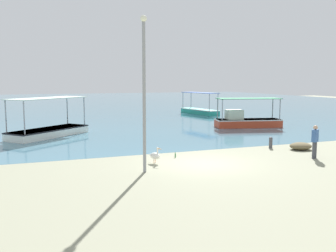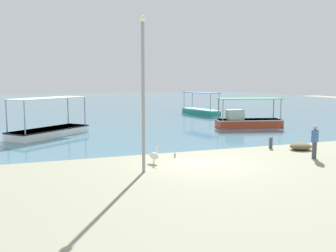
{
  "view_description": "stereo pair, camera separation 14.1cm",
  "coord_description": "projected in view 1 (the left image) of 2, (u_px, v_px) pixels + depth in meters",
  "views": [
    {
      "loc": [
        -7.6,
        -15.79,
        3.97
      ],
      "look_at": [
        0.21,
        5.22,
        1.18
      ],
      "focal_mm": 40.0,
      "sensor_mm": 36.0,
      "label": 1
    },
    {
      "loc": [
        -7.47,
        -15.84,
        3.97
      ],
      "look_at": [
        0.21,
        5.22,
        1.18
      ],
      "focal_mm": 40.0,
      "sensor_mm": 36.0,
      "label": 2
    }
  ],
  "objects": [
    {
      "name": "ground",
      "position": [
        202.0,
        163.0,
        17.81
      ],
      "size": [
        120.0,
        120.0,
        0.0
      ],
      "primitive_type": "plane",
      "color": "gray"
    },
    {
      "name": "harbor_water",
      "position": [
        78.0,
        103.0,
        62.45
      ],
      "size": [
        110.0,
        90.0,
        0.0
      ],
      "primitive_type": "cube",
      "color": "teal",
      "rests_on": "ground"
    },
    {
      "name": "fishing_boat_far_left",
      "position": [
        246.0,
        120.0,
        31.45
      ],
      "size": [
        5.71,
        3.01,
        2.43
      ],
      "color": "#C24024",
      "rests_on": "harbor_water"
    },
    {
      "name": "fishing_boat_near_left",
      "position": [
        200.0,
        110.0,
        43.36
      ],
      "size": [
        2.53,
        5.95,
        2.49
      ],
      "color": "teal",
      "rests_on": "harbor_water"
    },
    {
      "name": "fishing_boat_far_right",
      "position": [
        49.0,
        129.0,
        26.22
      ],
      "size": [
        5.9,
        5.49,
        2.71
      ],
      "color": "white",
      "rests_on": "harbor_water"
    },
    {
      "name": "pelican",
      "position": [
        155.0,
        156.0,
        17.81
      ],
      "size": [
        0.52,
        0.74,
        0.8
      ],
      "color": "#E0997A",
      "rests_on": "ground"
    },
    {
      "name": "lamp_post",
      "position": [
        144.0,
        87.0,
        15.71
      ],
      "size": [
        0.28,
        0.28,
        6.6
      ],
      "color": "gray",
      "rests_on": "ground"
    },
    {
      "name": "mooring_bollard",
      "position": [
        271.0,
        142.0,
        21.77
      ],
      "size": [
        0.21,
        0.21,
        0.66
      ],
      "color": "#47474C",
      "rests_on": "ground"
    },
    {
      "name": "fisherman_standing",
      "position": [
        315.0,
        141.0,
        18.86
      ],
      "size": [
        0.46,
        0.38,
        1.69
      ],
      "color": "#40434A",
      "rests_on": "ground"
    },
    {
      "name": "net_pile",
      "position": [
        301.0,
        146.0,
        21.31
      ],
      "size": [
        1.29,
        1.09,
        0.41
      ],
      "primitive_type": "ellipsoid",
      "color": "brown",
      "rests_on": "ground"
    },
    {
      "name": "glass_bottle",
      "position": [
        175.0,
        155.0,
        19.19
      ],
      "size": [
        0.07,
        0.07,
        0.27
      ],
      "color": "#3F7F4C",
      "rests_on": "ground"
    }
  ]
}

